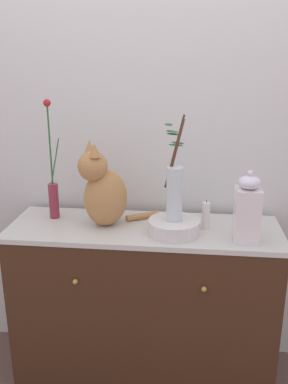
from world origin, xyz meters
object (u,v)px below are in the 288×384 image
at_px(vase_slim_green, 53,190).
at_px(candle_pillar, 206,216).
at_px(sideboard, 144,304).
at_px(vase_glass_clear, 174,190).
at_px(jar_lidded_porcelain, 247,210).
at_px(bowl_porcelain, 174,227).
at_px(cat_sitting, 103,190).

bearing_deg(vase_slim_green, candle_pillar, -4.44).
relative_size(sideboard, vase_slim_green, 2.21).
bearing_deg(vase_glass_clear, jar_lidded_porcelain, -8.44).
bearing_deg(vase_glass_clear, sideboard, 156.00).
xyz_separation_m(bowl_porcelain, vase_glass_clear, (-0.00, 0.00, 0.18)).
bearing_deg(candle_pillar, sideboard, -177.42).
distance_m(jar_lidded_porcelain, candle_pillar, 0.23).
xyz_separation_m(sideboard, candle_pillar, (0.30, 0.01, 0.50)).
distance_m(sideboard, candle_pillar, 0.59).
distance_m(sideboard, jar_lidded_porcelain, 0.76).
xyz_separation_m(sideboard, cat_sitting, (-0.20, 0.00, 0.62)).
bearing_deg(candle_pillar, vase_glass_clear, -152.54).
distance_m(bowl_porcelain, vase_glass_clear, 0.18).
relative_size(sideboard, vase_glass_clear, 2.74).
height_order(bowl_porcelain, jar_lidded_porcelain, jar_lidded_porcelain).
bearing_deg(cat_sitting, candle_pillar, 1.47).
relative_size(cat_sitting, vase_slim_green, 0.70).
relative_size(bowl_porcelain, vase_glass_clear, 0.49).
distance_m(sideboard, vase_glass_clear, 0.67).
bearing_deg(candle_pillar, vase_slim_green, 175.56).
bearing_deg(bowl_porcelain, cat_sitting, 168.57).
distance_m(vase_glass_clear, jar_lidded_porcelain, 0.34).
bearing_deg(sideboard, candle_pillar, 2.58).
height_order(vase_glass_clear, jar_lidded_porcelain, vase_glass_clear).
bearing_deg(sideboard, vase_glass_clear, -24.00).
relative_size(vase_slim_green, vase_glass_clear, 1.24).
relative_size(vase_slim_green, bowl_porcelain, 2.52).
distance_m(vase_slim_green, candle_pillar, 0.78).
relative_size(sideboard, bowl_porcelain, 5.58).
bearing_deg(cat_sitting, bowl_porcelain, -11.43).
distance_m(vase_slim_green, jar_lidded_porcelain, 0.97).
height_order(vase_slim_green, candle_pillar, vase_slim_green).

